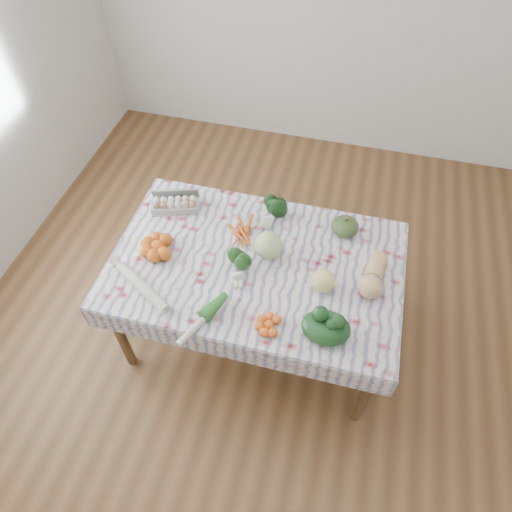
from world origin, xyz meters
TOP-DOWN VIEW (x-y plane):
  - ground at (0.00, 0.00)m, footprint 4.50×4.50m
  - dining_table at (0.00, 0.00)m, footprint 1.60×1.00m
  - tablecloth at (0.00, 0.00)m, footprint 1.66×1.06m
  - egg_carton at (-0.59, 0.28)m, footprint 0.31×0.20m
  - carrot_bunch at (-0.12, 0.18)m, footprint 0.25×0.24m
  - kale_bunch at (0.01, 0.36)m, footprint 0.16×0.14m
  - kabocha_squash at (0.46, 0.36)m, footprint 0.17×0.17m
  - cabbage at (0.05, 0.08)m, footprint 0.17×0.17m
  - butternut_squash at (0.65, 0.03)m, footprint 0.17×0.30m
  - orange_cluster at (-0.57, -0.06)m, footprint 0.33×0.33m
  - broccoli at (-0.08, -0.10)m, footprint 0.19×0.19m
  - mandarin_cluster at (0.17, -0.39)m, footprint 0.18×0.18m
  - grapefruit at (0.39, -0.08)m, footprint 0.14×0.14m
  - spinach_bag at (0.45, -0.36)m, footprint 0.31×0.28m
  - daikon at (-0.54, -0.34)m, footprint 0.40×0.27m
  - leek at (-0.17, -0.45)m, footprint 0.18×0.34m

SIDE VIEW (x-z plane):
  - ground at x=0.00m, z-range 0.00..0.00m
  - dining_table at x=0.00m, z-range 0.30..1.05m
  - tablecloth at x=0.00m, z-range 0.75..0.76m
  - carrot_bunch at x=-0.12m, z-range 0.76..0.80m
  - leek at x=-0.17m, z-range 0.76..0.80m
  - mandarin_cluster at x=0.17m, z-range 0.76..0.81m
  - daikon at x=-0.54m, z-range 0.76..0.82m
  - egg_carton at x=-0.59m, z-range 0.76..0.84m
  - orange_cluster at x=-0.57m, z-range 0.76..0.85m
  - kabocha_squash at x=0.46m, z-range 0.76..0.87m
  - spinach_bag at x=0.45m, z-range 0.76..0.87m
  - broccoli at x=-0.08m, z-range 0.76..0.87m
  - butternut_squash at x=0.65m, z-range 0.76..0.89m
  - grapefruit at x=0.39m, z-range 0.76..0.89m
  - kale_bunch at x=0.01m, z-range 0.76..0.90m
  - cabbage at x=0.05m, z-range 0.76..0.92m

